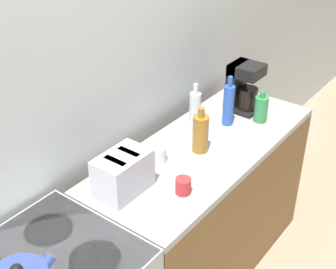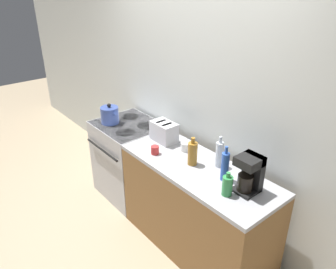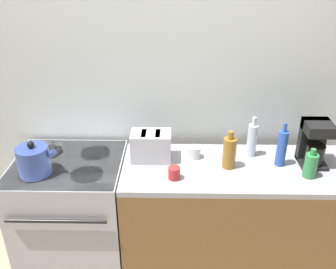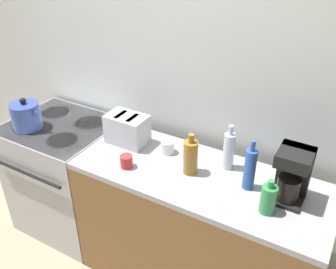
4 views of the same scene
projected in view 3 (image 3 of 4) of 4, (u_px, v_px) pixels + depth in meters
The scene contains 12 objects.
wall_back at pixel (158, 86), 2.59m from camera, with size 8.00×0.05×2.60m.
stove at pixel (74, 215), 2.65m from camera, with size 0.72×0.68×0.90m.
counter_block at pixel (233, 221), 2.62m from camera, with size 1.50×0.59×0.90m.
kettle at pixel (34, 160), 2.30m from camera, with size 0.25×0.20×0.23m.
toaster at pixel (151, 146), 2.45m from camera, with size 0.26×0.17×0.19m.
coffee_maker at pixel (314, 142), 2.39m from camera, with size 0.17×0.18×0.30m.
bottle_amber at pixel (229, 152), 2.36m from camera, with size 0.08×0.08×0.25m.
bottle_clear at pixel (252, 140), 2.49m from camera, with size 0.06×0.06×0.28m.
bottle_blue at pixel (282, 148), 2.38m from camera, with size 0.06×0.06×0.30m.
bottle_green at pixel (311, 165), 2.27m from camera, with size 0.08×0.08×0.19m.
cup_red at pixel (174, 173), 2.27m from camera, with size 0.07×0.07×0.08m.
cup_white at pixel (194, 152), 2.49m from camera, with size 0.08×0.08×0.08m.
Camera 3 is at (0.12, -1.76, 2.19)m, focal length 40.00 mm.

